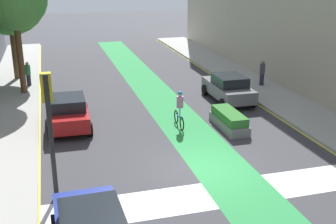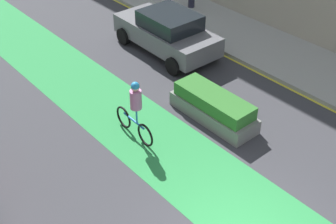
{
  "view_description": "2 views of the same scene",
  "coord_description": "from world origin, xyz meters",
  "px_view_note": "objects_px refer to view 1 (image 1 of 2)",
  "views": [
    {
      "loc": [
        -5.2,
        -14.11,
        7.52
      ],
      "look_at": [
        -0.29,
        3.35,
        1.27
      ],
      "focal_mm": 45.71,
      "sensor_mm": 36.0,
      "label": 1
    },
    {
      "loc": [
        -5.2,
        -3.57,
        8.11
      ],
      "look_at": [
        1.19,
        3.84,
        1.01
      ],
      "focal_mm": 48.4,
      "sensor_mm": 36.0,
      "label": 2
    }
  ],
  "objects_px": {
    "pedestrian_sidewalk_right_a": "(262,73)",
    "car_grey_right_far": "(228,88)",
    "pedestrian_sidewalk_left_a": "(28,74)",
    "cyclist_in_lane": "(180,108)",
    "traffic_signal_near_left": "(49,112)",
    "median_planter": "(229,120)",
    "car_red_left_far": "(68,111)"
  },
  "relations": [
    {
      "from": "traffic_signal_near_left",
      "to": "pedestrian_sidewalk_right_a",
      "type": "relative_size",
      "value": 2.67
    },
    {
      "from": "traffic_signal_near_left",
      "to": "cyclist_in_lane",
      "type": "xyz_separation_m",
      "value": [
        6.02,
        5.07,
        -2.05
      ]
    },
    {
      "from": "car_grey_right_far",
      "to": "median_planter",
      "type": "xyz_separation_m",
      "value": [
        -1.7,
        -4.08,
        -0.4
      ]
    },
    {
      "from": "car_red_left_far",
      "to": "pedestrian_sidewalk_left_a",
      "type": "relative_size",
      "value": 2.76
    },
    {
      "from": "car_red_left_far",
      "to": "pedestrian_sidewalk_left_a",
      "type": "distance_m",
      "value": 8.21
    },
    {
      "from": "car_grey_right_far",
      "to": "pedestrian_sidewalk_right_a",
      "type": "distance_m",
      "value": 3.94
    },
    {
      "from": "cyclist_in_lane",
      "to": "median_planter",
      "type": "relative_size",
      "value": 0.66
    },
    {
      "from": "traffic_signal_near_left",
      "to": "cyclist_in_lane",
      "type": "bearing_deg",
      "value": 40.13
    },
    {
      "from": "traffic_signal_near_left",
      "to": "pedestrian_sidewalk_right_a",
      "type": "xyz_separation_m",
      "value": [
        13.27,
        10.54,
        -2.05
      ]
    },
    {
      "from": "pedestrian_sidewalk_left_a",
      "to": "car_grey_right_far",
      "type": "bearing_deg",
      "value": -28.78
    },
    {
      "from": "pedestrian_sidewalk_left_a",
      "to": "car_red_left_far",
      "type": "bearing_deg",
      "value": -75.42
    },
    {
      "from": "car_red_left_far",
      "to": "median_planter",
      "type": "relative_size",
      "value": 1.5
    },
    {
      "from": "car_grey_right_far",
      "to": "cyclist_in_lane",
      "type": "xyz_separation_m",
      "value": [
        -3.98,
        -3.29,
        0.17
      ]
    },
    {
      "from": "pedestrian_sidewalk_right_a",
      "to": "pedestrian_sidewalk_left_a",
      "type": "xyz_separation_m",
      "value": [
        -14.51,
        3.99,
        -0.04
      ]
    },
    {
      "from": "pedestrian_sidewalk_right_a",
      "to": "median_planter",
      "type": "bearing_deg",
      "value": -128.52
    },
    {
      "from": "traffic_signal_near_left",
      "to": "pedestrian_sidewalk_right_a",
      "type": "distance_m",
      "value": 17.07
    },
    {
      "from": "car_grey_right_far",
      "to": "cyclist_in_lane",
      "type": "bearing_deg",
      "value": -140.4
    },
    {
      "from": "pedestrian_sidewalk_right_a",
      "to": "pedestrian_sidewalk_left_a",
      "type": "bearing_deg",
      "value": 164.62
    },
    {
      "from": "cyclist_in_lane",
      "to": "pedestrian_sidewalk_left_a",
      "type": "relative_size",
      "value": 1.21
    },
    {
      "from": "cyclist_in_lane",
      "to": "car_grey_right_far",
      "type": "bearing_deg",
      "value": 39.6
    },
    {
      "from": "car_grey_right_far",
      "to": "pedestrian_sidewalk_right_a",
      "type": "xyz_separation_m",
      "value": [
        3.28,
        2.18,
        0.17
      ]
    },
    {
      "from": "cyclist_in_lane",
      "to": "pedestrian_sidewalk_right_a",
      "type": "height_order",
      "value": "cyclist_in_lane"
    },
    {
      "from": "car_red_left_far",
      "to": "cyclist_in_lane",
      "type": "relative_size",
      "value": 2.28
    },
    {
      "from": "cyclist_in_lane",
      "to": "median_planter",
      "type": "xyz_separation_m",
      "value": [
        2.27,
        -0.79,
        -0.57
      ]
    },
    {
      "from": "car_grey_right_far",
      "to": "pedestrian_sidewalk_left_a",
      "type": "height_order",
      "value": "pedestrian_sidewalk_left_a"
    },
    {
      "from": "pedestrian_sidewalk_right_a",
      "to": "pedestrian_sidewalk_left_a",
      "type": "height_order",
      "value": "pedestrian_sidewalk_right_a"
    },
    {
      "from": "car_grey_right_far",
      "to": "car_red_left_far",
      "type": "xyz_separation_m",
      "value": [
        -9.16,
        -1.78,
        0.0
      ]
    },
    {
      "from": "traffic_signal_near_left",
      "to": "median_planter",
      "type": "distance_m",
      "value": 9.69
    },
    {
      "from": "car_grey_right_far",
      "to": "cyclist_in_lane",
      "type": "relative_size",
      "value": 2.28
    },
    {
      "from": "cyclist_in_lane",
      "to": "pedestrian_sidewalk_right_a",
      "type": "xyz_separation_m",
      "value": [
        7.26,
        5.47,
        -0.0
      ]
    },
    {
      "from": "cyclist_in_lane",
      "to": "pedestrian_sidewalk_right_a",
      "type": "distance_m",
      "value": 9.09
    },
    {
      "from": "pedestrian_sidewalk_right_a",
      "to": "car_grey_right_far",
      "type": "bearing_deg",
      "value": -146.39
    }
  ]
}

